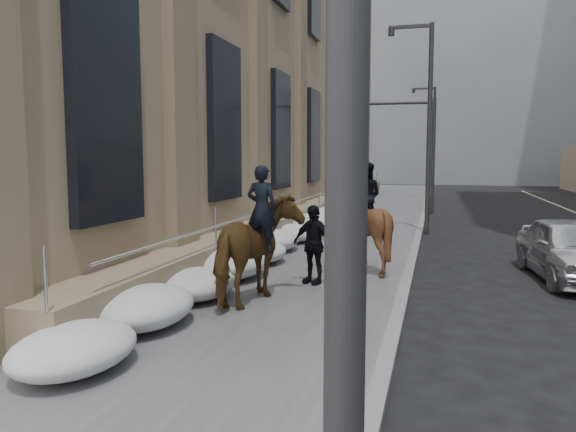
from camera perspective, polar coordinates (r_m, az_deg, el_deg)
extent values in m
plane|color=black|center=(9.42, -6.31, -12.48)|extent=(140.00, 140.00, 0.00)
cube|color=#4C4C4F|center=(18.84, 4.79, -2.94)|extent=(5.00, 80.00, 0.12)
cube|color=slate|center=(18.56, 12.79, -3.20)|extent=(0.24, 80.00, 0.12)
cube|color=#897359|center=(30.19, -1.93, 17.50)|extent=(5.00, 44.00, 18.00)
cube|color=#7A6A4F|center=(28.96, 3.91, 0.98)|extent=(1.10, 44.00, 0.90)
cylinder|color=silver|center=(28.81, 4.81, 2.74)|extent=(0.06, 42.00, 0.06)
cube|color=#7A6A4F|center=(19.98, -3.63, 20.84)|extent=(0.70, 1.20, 16.20)
cube|color=black|center=(22.16, -0.69, 8.64)|extent=(0.20, 2.20, 4.50)
cube|color=slate|center=(69.20, 15.92, 14.94)|extent=(30.00, 12.00, 28.00)
cube|color=gray|center=(81.16, 8.50, 10.90)|extent=(24.00, 12.00, 20.00)
cylinder|color=#2D2D30|center=(22.34, 14.15, 8.44)|extent=(0.18, 0.18, 8.00)
cube|color=#2D2D30|center=(22.88, 12.31, 18.28)|extent=(1.60, 0.15, 0.12)
cylinder|color=#2D2D30|center=(22.90, 10.46, 17.93)|extent=(0.24, 0.24, 0.30)
cylinder|color=#2D2D30|center=(42.33, 14.57, 7.19)|extent=(0.18, 0.18, 8.00)
cube|color=#2D2D30|center=(42.62, 13.61, 12.47)|extent=(1.60, 0.15, 0.12)
cylinder|color=#2D2D30|center=(42.63, 12.64, 12.28)|extent=(0.24, 0.24, 0.30)
cylinder|color=#2D2D30|center=(30.32, 14.53, 5.85)|extent=(0.20, 0.20, 6.00)
cylinder|color=#2D2D30|center=(30.53, 10.84, 11.20)|extent=(4.00, 0.16, 0.16)
imported|color=black|center=(30.64, 7.98, 10.29)|extent=(0.18, 0.22, 1.10)
ellipsoid|color=silver|center=(9.89, -14.29, -8.95)|extent=(1.50, 2.10, 0.68)
ellipsoid|color=silver|center=(13.41, -5.72, -4.78)|extent=(1.60, 2.20, 0.72)
ellipsoid|color=silver|center=(17.19, -1.32, -2.50)|extent=(1.40, 2.00, 0.64)
ellipsoid|color=silver|center=(20.98, 2.14, -0.79)|extent=(1.70, 2.30, 0.76)
ellipsoid|color=silver|center=(24.90, 3.95, 0.16)|extent=(1.50, 2.10, 0.66)
imported|color=#452F14|center=(11.04, -3.07, -3.44)|extent=(1.41, 2.60, 2.10)
imported|color=black|center=(11.08, -2.85, 0.75)|extent=(0.67, 0.48, 1.72)
imported|color=#412512|center=(14.41, 7.72, -1.17)|extent=(1.91, 2.11, 2.15)
imported|color=black|center=(14.48, 7.84, 2.02)|extent=(0.90, 0.73, 1.72)
imported|color=black|center=(12.72, 2.54, -2.88)|extent=(1.14, 0.80, 1.80)
imported|color=#B8BAC1|center=(15.25, 26.79, -3.01)|extent=(2.24, 4.64, 1.53)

